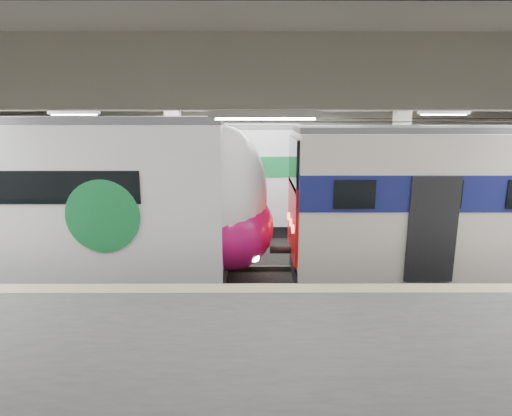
{
  "coord_description": "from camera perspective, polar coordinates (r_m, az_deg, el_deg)",
  "views": [
    {
      "loc": [
        -0.15,
        -12.2,
        4.98
      ],
      "look_at": [
        -0.11,
        1.0,
        2.0
      ],
      "focal_mm": 30.0,
      "sensor_mm": 36.0,
      "label": 1
    }
  ],
  "objects": [
    {
      "name": "far_train",
      "position": [
        18.64,
        -16.43,
        3.99
      ],
      "size": [
        14.11,
        3.11,
        4.48
      ],
      "rotation": [
        0.0,
        0.0,
        0.02
      ],
      "color": "white",
      "rests_on": "ground"
    },
    {
      "name": "modern_emu",
      "position": [
        14.01,
        -27.34,
        0.59
      ],
      "size": [
        15.24,
        3.14,
        4.85
      ],
      "color": "white",
      "rests_on": "ground"
    },
    {
      "name": "station_hall",
      "position": [
        10.6,
        0.65,
        3.3
      ],
      "size": [
        36.0,
        24.0,
        5.75
      ],
      "color": "black",
      "rests_on": "ground"
    }
  ]
}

